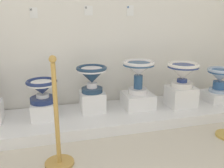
{
  "coord_description": "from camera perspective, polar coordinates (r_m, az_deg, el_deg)",
  "views": [
    {
      "loc": [
        1.32,
        -0.6,
        1.34
      ],
      "look_at": [
        2.09,
        2.23,
        0.49
      ],
      "focal_mm": 39.71,
      "sensor_mm": 36.0,
      "label": 1
    }
  ],
  "objects": [
    {
      "name": "plinth_block_central_ornate",
      "position": [
        3.45,
        15.56,
        -2.75
      ],
      "size": [
        0.35,
        0.32,
        0.27
      ],
      "primitive_type": "cube",
      "color": "white",
      "rests_on": "display_platform"
    },
    {
      "name": "info_placard_fourth",
      "position": [
        3.45,
        4.18,
        16.56
      ],
      "size": [
        0.1,
        0.01,
        0.14
      ],
      "color": "white"
    },
    {
      "name": "plinth_block_leftmost",
      "position": [
        3.17,
        -4.55,
        -4.02
      ],
      "size": [
        0.3,
        0.29,
        0.25
      ],
      "primitive_type": "cube",
      "color": "white",
      "rests_on": "display_platform"
    },
    {
      "name": "info_placard_third",
      "position": [
        3.31,
        -5.44,
        16.51
      ],
      "size": [
        0.11,
        0.01,
        0.12
      ],
      "color": "white"
    },
    {
      "name": "plinth_block_tall_cobalt",
      "position": [
        3.86,
        23.07,
        -2.55
      ],
      "size": [
        0.37,
        0.35,
        0.13
      ],
      "primitive_type": "cube",
      "color": "white",
      "rests_on": "display_platform"
    },
    {
      "name": "stanchion_post_near_left",
      "position": [
        2.29,
        -12.39,
        -11.55
      ],
      "size": [
        0.27,
        0.27,
        1.01
      ],
      "color": "#BC8F43",
      "rests_on": "ground_plane"
    },
    {
      "name": "antique_toilet_broad_patterned",
      "position": [
        3.19,
        6.12,
        3.2
      ],
      "size": [
        0.41,
        0.41,
        0.43
      ],
      "color": "white",
      "rests_on": "plinth_block_broad_patterned"
    },
    {
      "name": "antique_toilet_leftmost",
      "position": [
        3.07,
        -4.69,
        1.98
      ],
      "size": [
        0.38,
        0.38,
        0.33
      ],
      "color": "navy",
      "rests_on": "plinth_block_leftmost"
    },
    {
      "name": "plinth_block_rightmost",
      "position": [
        3.09,
        -15.44,
        -5.7
      ],
      "size": [
        0.3,
        0.34,
        0.19
      ],
      "primitive_type": "cube",
      "color": "white",
      "rests_on": "display_platform"
    },
    {
      "name": "plinth_block_broad_patterned",
      "position": [
        3.31,
        5.92,
        -3.72
      ],
      "size": [
        0.38,
        0.37,
        0.19
      ],
      "primitive_type": "cube",
      "color": "white",
      "rests_on": "display_platform"
    },
    {
      "name": "antique_toilet_tall_cobalt",
      "position": [
        3.78,
        23.55,
        1.66
      ],
      "size": [
        0.35,
        0.35,
        0.34
      ],
      "color": "#AAC0DE",
      "rests_on": "plinth_block_tall_cobalt"
    },
    {
      "name": "wall_back",
      "position": [
        3.4,
        -1.31,
        17.31
      ],
      "size": [
        4.48,
        0.06,
        2.82
      ],
      "primitive_type": "cube",
      "color": "white",
      "rests_on": "ground_plane"
    },
    {
      "name": "display_platform",
      "position": [
        3.21,
        0.87,
        -7.32
      ],
      "size": [
        3.63,
        0.83,
        0.13
      ],
      "primitive_type": "cube",
      "color": "white",
      "rests_on": "ground_plane"
    },
    {
      "name": "info_placard_second",
      "position": [
        3.26,
        -17.62,
        15.37
      ],
      "size": [
        0.09,
        0.01,
        0.13
      ],
      "color": "white"
    },
    {
      "name": "antique_toilet_rightmost",
      "position": [
        3.01,
        -15.82,
        -1.0
      ],
      "size": [
        0.36,
        0.36,
        0.27
      ],
      "color": "navy",
      "rests_on": "plinth_block_rightmost"
    },
    {
      "name": "antique_toilet_central_ornate",
      "position": [
        3.36,
        15.99,
        2.73
      ],
      "size": [
        0.41,
        0.41,
        0.32
      ],
      "color": "white",
      "rests_on": "plinth_block_central_ornate"
    }
  ]
}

